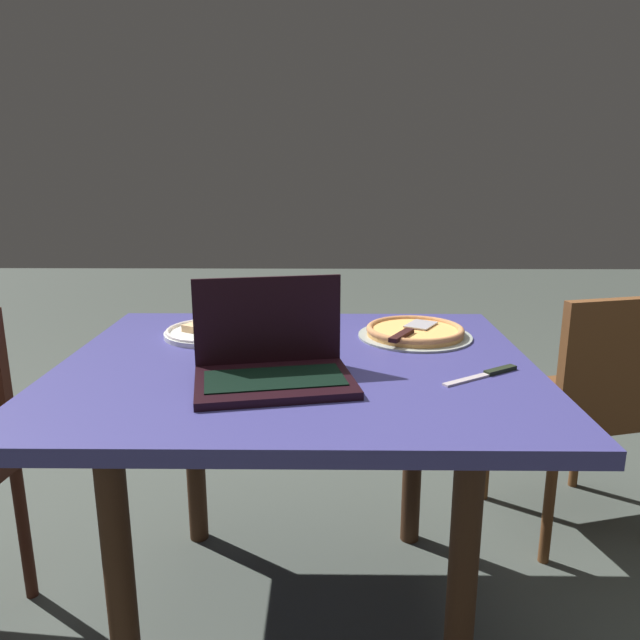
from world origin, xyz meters
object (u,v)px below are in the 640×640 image
(dining_table, at_px, (297,396))
(pizza_plate, at_px, (211,331))
(chair_far, at_px, (588,397))
(laptop, at_px, (272,362))
(table_knife, at_px, (488,374))
(pizza_tray, at_px, (415,332))

(dining_table, height_order, pizza_plate, pizza_plate)
(chair_far, bearing_deg, laptop, 29.65)
(laptop, xyz_separation_m, table_knife, (-0.50, -0.04, -0.04))
(laptop, distance_m, pizza_plate, 0.43)
(pizza_plate, relative_size, pizza_tray, 0.81)
(pizza_tray, relative_size, table_knife, 1.62)
(pizza_tray, bearing_deg, laptop, 44.36)
(pizza_plate, xyz_separation_m, pizza_tray, (-0.59, 0.01, 0.00))
(dining_table, xyz_separation_m, laptop, (0.05, 0.15, 0.14))
(dining_table, bearing_deg, pizza_tray, -146.48)
(laptop, height_order, table_knife, laptop)
(dining_table, height_order, table_knife, table_knife)
(pizza_tray, xyz_separation_m, chair_far, (-0.61, -0.19, -0.27))
(laptop, relative_size, table_knife, 1.94)
(table_knife, bearing_deg, laptop, 4.67)
(pizza_plate, bearing_deg, pizza_tray, 179.51)
(dining_table, height_order, laptop, laptop)
(dining_table, xyz_separation_m, chair_far, (-0.93, -0.41, -0.16))
(chair_far, bearing_deg, pizza_plate, 8.88)
(laptop, relative_size, chair_far, 0.45)
(pizza_plate, bearing_deg, table_knife, 155.01)
(pizza_plate, bearing_deg, chair_far, -171.12)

